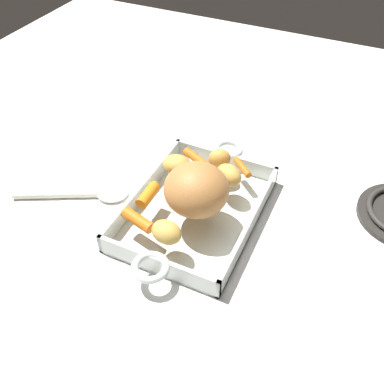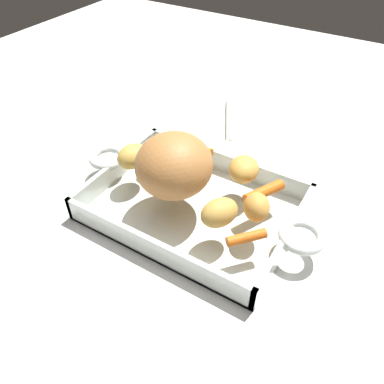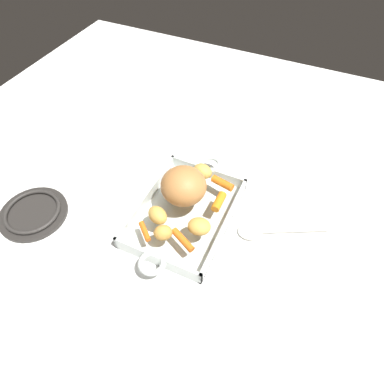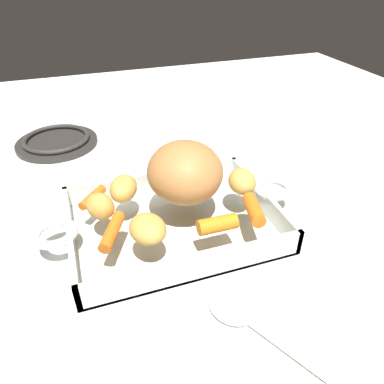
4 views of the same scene
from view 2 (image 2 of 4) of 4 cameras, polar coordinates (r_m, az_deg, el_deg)
ground_plane at (r=0.64m, az=0.20°, el=-2.87°), size 1.91×1.91×0.00m
roasting_dish at (r=0.63m, az=0.20°, el=-1.99°), size 0.43×0.24×0.05m
pork_roast at (r=0.57m, az=-2.73°, el=4.07°), size 0.14×0.14×0.10m
baby_carrot_center_right at (r=0.67m, az=0.63°, el=6.34°), size 0.06×0.02×0.02m
baby_carrot_northwest at (r=0.69m, az=-4.79°, el=7.31°), size 0.04×0.07×0.03m
baby_carrot_southeast at (r=0.53m, az=8.25°, el=-6.83°), size 0.05×0.05×0.01m
baby_carrot_northeast at (r=0.60m, az=10.82°, el=0.01°), size 0.05×0.07×0.02m
potato_corner at (r=0.54m, az=4.16°, el=-3.13°), size 0.06×0.07×0.04m
potato_golden_small at (r=0.62m, az=7.85°, el=3.46°), size 0.06×0.07×0.04m
potato_halved at (r=0.55m, az=9.75°, el=-2.29°), size 0.06×0.06×0.04m
potato_golden_large at (r=0.65m, az=-8.82°, el=5.48°), size 0.05×0.06×0.04m
serving_spoon at (r=0.81m, az=5.73°, el=8.75°), size 0.14×0.23×0.02m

